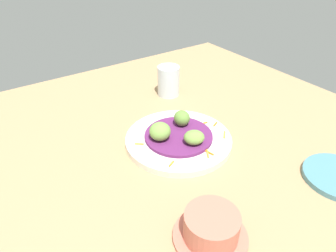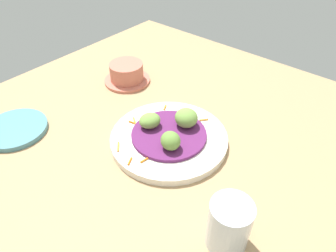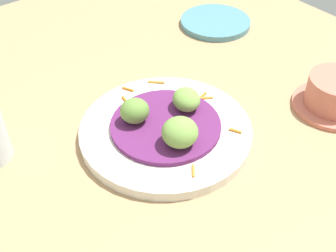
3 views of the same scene
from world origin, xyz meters
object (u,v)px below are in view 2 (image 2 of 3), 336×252
main_plate (169,138)px  guac_scoop_center (188,119)px  guac_scoop_left (169,142)px  terracotta_bowl (127,74)px  side_plate_small (15,129)px  water_glass (229,225)px  guac_scoop_right (150,121)px

main_plate → guac_scoop_center: guac_scoop_center is taller
main_plate → guac_scoop_left: 6.17cm
terracotta_bowl → main_plate: bearing=-115.0°
guac_scoop_left → side_plate_small: (-16.96, 33.66, -3.83)cm
guac_scoop_center → water_glass: 27.90cm
guac_scoop_right → terracotta_bowl: (13.05, 21.16, -1.50)cm
main_plate → water_glass: bearing=-119.2°
main_plate → water_glass: water_glass is taller
main_plate → water_glass: size_ratio=2.80×
guac_scoop_center → water_glass: (-17.69, -21.57, 0.15)cm
terracotta_bowl → guac_scoop_center: bearing=-104.9°
main_plate → guac_scoop_right: (-0.91, 4.93, 3.26)cm
side_plate_small → water_glass: size_ratio=1.57×
terracotta_bowl → side_plate_small: bearing=172.5°
side_plate_small → terracotta_bowl: 33.25cm
side_plate_small → guac_scoop_right: bearing=-52.1°
guac_scoop_right → side_plate_small: 32.49cm
water_glass → guac_scoop_left: bearing=65.4°
guac_scoop_left → guac_scoop_right: bearing=70.5°
guac_scoop_left → water_glass: bearing=-114.6°
guac_scoop_center → terracotta_bowl: size_ratio=0.40×
guac_scoop_left → guac_scoop_right: size_ratio=0.90×
main_plate → side_plate_small: bearing=124.3°
guac_scoop_right → water_glass: size_ratio=0.52×
main_plate → guac_scoop_left: guac_scoop_left is taller
main_plate → water_glass: (-12.97, -23.25, 3.91)cm
guac_scoop_center → terracotta_bowl: guac_scoop_center is taller
main_plate → guac_scoop_center: (4.73, -1.67, 3.76)cm
main_plate → terracotta_bowl: (12.14, 26.09, 1.77)cm
side_plate_small → terracotta_bowl: (32.91, -4.32, 2.00)cm
main_plate → guac_scoop_left: (-3.81, -3.26, 3.59)cm
guac_scoop_left → terracotta_bowl: size_ratio=0.34×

